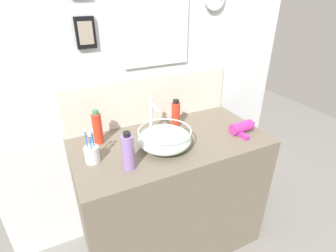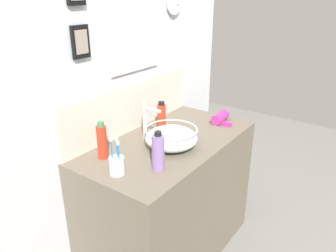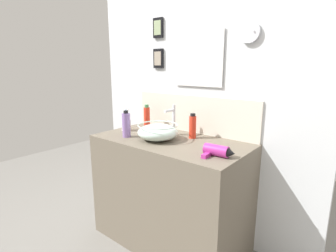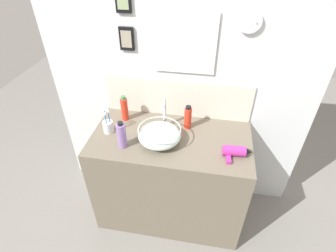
{
  "view_description": "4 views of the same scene",
  "coord_description": "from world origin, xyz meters",
  "px_view_note": "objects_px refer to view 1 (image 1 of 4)",
  "views": [
    {
      "loc": [
        -0.6,
        -1.19,
        1.63
      ],
      "look_at": [
        -0.02,
        0.0,
        0.93
      ],
      "focal_mm": 28.0,
      "sensor_mm": 36.0,
      "label": 1
    },
    {
      "loc": [
        -1.44,
        -1.02,
        1.66
      ],
      "look_at": [
        -0.02,
        0.0,
        0.93
      ],
      "focal_mm": 35.0,
      "sensor_mm": 36.0,
      "label": 2
    },
    {
      "loc": [
        1.15,
        -1.45,
        1.36
      ],
      "look_at": [
        -0.02,
        0.0,
        0.93
      ],
      "focal_mm": 28.0,
      "sensor_mm": 36.0,
      "label": 3
    },
    {
      "loc": [
        0.23,
        -1.42,
        2.04
      ],
      "look_at": [
        -0.02,
        0.0,
        0.93
      ],
      "focal_mm": 28.0,
      "sensor_mm": 36.0,
      "label": 4
    }
  ],
  "objects_px": {
    "glass_bowl_sink": "(165,139)",
    "toothbrush_cup": "(92,154)",
    "hair_drier": "(243,127)",
    "spray_bottle": "(176,114)",
    "shampoo_bottle": "(98,128)",
    "faucet": "(152,114)",
    "lotion_bottle": "(128,152)"
  },
  "relations": [
    {
      "from": "glass_bowl_sink",
      "to": "lotion_bottle",
      "type": "xyz_separation_m",
      "value": [
        -0.24,
        -0.09,
        0.03
      ]
    },
    {
      "from": "glass_bowl_sink",
      "to": "shampoo_bottle",
      "type": "relative_size",
      "value": 1.44
    },
    {
      "from": "glass_bowl_sink",
      "to": "spray_bottle",
      "type": "relative_size",
      "value": 1.58
    },
    {
      "from": "glass_bowl_sink",
      "to": "shampoo_bottle",
      "type": "xyz_separation_m",
      "value": [
        -0.32,
        0.22,
        0.04
      ]
    },
    {
      "from": "shampoo_bottle",
      "to": "lotion_bottle",
      "type": "xyz_separation_m",
      "value": [
        0.08,
        -0.31,
        -0.0
      ]
    },
    {
      "from": "glass_bowl_sink",
      "to": "faucet",
      "type": "bearing_deg",
      "value": 90.0
    },
    {
      "from": "glass_bowl_sink",
      "to": "hair_drier",
      "type": "height_order",
      "value": "glass_bowl_sink"
    },
    {
      "from": "shampoo_bottle",
      "to": "lotion_bottle",
      "type": "relative_size",
      "value": 1.02
    },
    {
      "from": "faucet",
      "to": "toothbrush_cup",
      "type": "relative_size",
      "value": 1.24
    },
    {
      "from": "glass_bowl_sink",
      "to": "hair_drier",
      "type": "distance_m",
      "value": 0.52
    },
    {
      "from": "spray_bottle",
      "to": "shampoo_bottle",
      "type": "distance_m",
      "value": 0.49
    },
    {
      "from": "hair_drier",
      "to": "shampoo_bottle",
      "type": "xyz_separation_m",
      "value": [
        -0.84,
        0.27,
        0.06
      ]
    },
    {
      "from": "faucet",
      "to": "spray_bottle",
      "type": "height_order",
      "value": "faucet"
    },
    {
      "from": "glass_bowl_sink",
      "to": "lotion_bottle",
      "type": "distance_m",
      "value": 0.26
    },
    {
      "from": "shampoo_bottle",
      "to": "lotion_bottle",
      "type": "height_order",
      "value": "shampoo_bottle"
    },
    {
      "from": "toothbrush_cup",
      "to": "spray_bottle",
      "type": "distance_m",
      "value": 0.58
    },
    {
      "from": "glass_bowl_sink",
      "to": "spray_bottle",
      "type": "distance_m",
      "value": 0.26
    },
    {
      "from": "toothbrush_cup",
      "to": "lotion_bottle",
      "type": "height_order",
      "value": "lotion_bottle"
    },
    {
      "from": "faucet",
      "to": "hair_drier",
      "type": "distance_m",
      "value": 0.57
    },
    {
      "from": "faucet",
      "to": "spray_bottle",
      "type": "bearing_deg",
      "value": 7.08
    },
    {
      "from": "spray_bottle",
      "to": "shampoo_bottle",
      "type": "relative_size",
      "value": 0.91
    },
    {
      "from": "spray_bottle",
      "to": "lotion_bottle",
      "type": "xyz_separation_m",
      "value": [
        -0.41,
        -0.29,
        0.01
      ]
    },
    {
      "from": "glass_bowl_sink",
      "to": "toothbrush_cup",
      "type": "relative_size",
      "value": 1.54
    },
    {
      "from": "glass_bowl_sink",
      "to": "toothbrush_cup",
      "type": "height_order",
      "value": "toothbrush_cup"
    },
    {
      "from": "toothbrush_cup",
      "to": "shampoo_bottle",
      "type": "relative_size",
      "value": 0.93
    },
    {
      "from": "shampoo_bottle",
      "to": "hair_drier",
      "type": "bearing_deg",
      "value": -17.68
    },
    {
      "from": "glass_bowl_sink",
      "to": "hair_drier",
      "type": "relative_size",
      "value": 1.52
    },
    {
      "from": "spray_bottle",
      "to": "lotion_bottle",
      "type": "height_order",
      "value": "lotion_bottle"
    },
    {
      "from": "toothbrush_cup",
      "to": "spray_bottle",
      "type": "height_order",
      "value": "toothbrush_cup"
    },
    {
      "from": "shampoo_bottle",
      "to": "lotion_bottle",
      "type": "bearing_deg",
      "value": -75.75
    },
    {
      "from": "faucet",
      "to": "lotion_bottle",
      "type": "height_order",
      "value": "faucet"
    },
    {
      "from": "toothbrush_cup",
      "to": "lotion_bottle",
      "type": "xyz_separation_m",
      "value": [
        0.15,
        -0.13,
        0.05
      ]
    }
  ]
}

